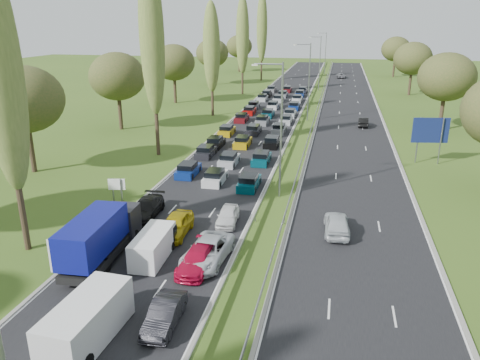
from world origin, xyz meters
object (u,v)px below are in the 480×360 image
Objects in this scene: near_car_2 at (88,260)px; white_van_rear at (154,245)px; near_car_3 at (146,208)px; white_van_front at (89,318)px; direction_sign at (430,132)px; info_sign at (117,187)px; blue_lorry at (101,236)px.

white_van_rear is at bearing 31.70° from near_car_2.
near_car_3 is 15.47m from white_van_front.
direction_sign is (21.67, 27.22, 2.61)m from white_van_rear.
info_sign is at bearing 125.86° from white_van_rear.
direction_sign reaches higher than blue_lorry.
blue_lorry reaches higher than white_van_rear.
white_van_front is 1.22× the size of white_van_rear.
white_van_front is (3.35, -15.09, 0.42)m from near_car_3.
blue_lorry reaches higher than white_van_front.
white_van_front is at bearing -80.32° from near_car_3.
near_car_2 is 2.23× the size of info_sign.
near_car_2 is 0.90× the size of direction_sign.
info_sign reaches higher than near_car_2.
white_van_front reaches higher than near_car_3.
info_sign is (-7.13, 9.17, 0.41)m from white_van_rear.
blue_lorry is 8.28m from white_van_front.
near_car_2 is at bearing -130.54° from direction_sign.
info_sign is (-7.18, 17.84, 0.21)m from white_van_front.
near_car_3 is 2.38× the size of info_sign.
white_van_front is 41.96m from direction_sign.
near_car_2 is 0.94× the size of near_car_3.
near_car_2 is 0.83× the size of white_van_front.
near_car_3 is 0.88× the size of white_van_front.
white_van_front is at bearing -68.08° from info_sign.
near_car_3 is 0.61× the size of blue_lorry.
blue_lorry is at bearing 72.69° from near_car_2.
blue_lorry is at bearing -69.26° from info_sign.
near_car_2 is at bearing -72.91° from info_sign.
blue_lorry is 10.99m from info_sign.
blue_lorry reaches higher than near_car_3.
direction_sign is (21.62, 35.88, 2.40)m from white_van_front.
info_sign is (-3.89, 10.27, -0.43)m from blue_lorry.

